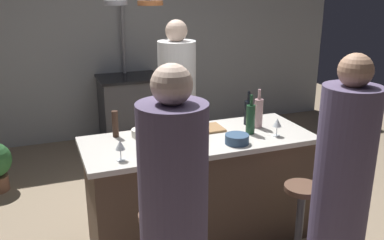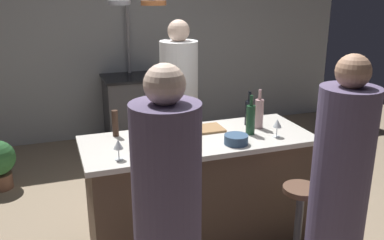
% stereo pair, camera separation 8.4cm
% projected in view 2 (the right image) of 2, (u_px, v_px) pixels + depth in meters
% --- Properties ---
extents(ground_plane, '(9.00, 9.00, 0.00)m').
position_uv_depth(ground_plane, '(198.00, 238.00, 3.56)').
color(ground_plane, gray).
extents(back_wall, '(6.40, 0.16, 2.60)m').
position_uv_depth(back_wall, '(126.00, 41.00, 5.72)').
color(back_wall, '#9EA3A8').
rests_on(back_wall, ground_plane).
extents(kitchen_island, '(1.80, 0.72, 0.90)m').
position_uv_depth(kitchen_island, '(198.00, 189.00, 3.42)').
color(kitchen_island, brown).
rests_on(kitchen_island, ground_plane).
extents(stove_range, '(0.80, 0.64, 0.89)m').
position_uv_depth(stove_range, '(135.00, 109.00, 5.62)').
color(stove_range, '#47474C').
rests_on(stove_range, ground_plane).
extents(chef, '(0.37, 0.37, 1.73)m').
position_uv_depth(chef, '(179.00, 115.00, 4.18)').
color(chef, white).
rests_on(chef, ground_plane).
extents(bar_stool_right, '(0.28, 0.28, 0.68)m').
position_uv_depth(bar_stool_right, '(298.00, 225.00, 3.06)').
color(bar_stool_right, '#4C4C51').
rests_on(bar_stool_right, ground_plane).
extents(guest_right, '(0.35, 0.35, 1.67)m').
position_uv_depth(guest_right, '(338.00, 197.00, 2.63)').
color(guest_right, '#594C6B').
rests_on(guest_right, ground_plane).
extents(guest_left, '(0.36, 0.36, 1.70)m').
position_uv_depth(guest_left, '(168.00, 233.00, 2.24)').
color(guest_left, '#594C6B').
rests_on(guest_left, ground_plane).
extents(overhead_pot_rack, '(0.60, 1.39, 2.17)m').
position_uv_depth(overhead_pot_rack, '(134.00, 22.00, 4.85)').
color(overhead_pot_rack, gray).
rests_on(overhead_pot_rack, ground_plane).
extents(cutting_board, '(0.32, 0.22, 0.02)m').
position_uv_depth(cutting_board, '(203.00, 129.00, 3.45)').
color(cutting_board, '#997047').
rests_on(cutting_board, kitchen_island).
extents(pepper_mill, '(0.05, 0.05, 0.21)m').
position_uv_depth(pepper_mill, '(115.00, 123.00, 3.29)').
color(pepper_mill, '#382319').
rests_on(pepper_mill, kitchen_island).
extents(wine_bottle_rose, '(0.07, 0.07, 0.33)m').
position_uv_depth(wine_bottle_rose, '(259.00, 113.00, 3.47)').
color(wine_bottle_rose, '#B78C8E').
rests_on(wine_bottle_rose, kitchen_island).
extents(wine_bottle_red, '(0.07, 0.07, 0.33)m').
position_uv_depth(wine_bottle_red, '(151.00, 132.00, 3.03)').
color(wine_bottle_red, '#143319').
rests_on(wine_bottle_red, kitchen_island).
extents(wine_bottle_green, '(0.07, 0.07, 0.32)m').
position_uv_depth(wine_bottle_green, '(251.00, 119.00, 3.33)').
color(wine_bottle_green, '#193D23').
rests_on(wine_bottle_green, kitchen_island).
extents(wine_bottle_amber, '(0.07, 0.07, 0.31)m').
position_uv_depth(wine_bottle_amber, '(168.00, 137.00, 2.95)').
color(wine_bottle_amber, brown).
rests_on(wine_bottle_amber, kitchen_island).
extents(wine_bottle_dark, '(0.07, 0.07, 0.29)m').
position_uv_depth(wine_bottle_dark, '(249.00, 112.00, 3.56)').
color(wine_bottle_dark, black).
rests_on(wine_bottle_dark, kitchen_island).
extents(wine_glass_near_right_guest, '(0.07, 0.07, 0.15)m').
position_uv_depth(wine_glass_near_right_guest, '(118.00, 145.00, 2.85)').
color(wine_glass_near_right_guest, silver).
rests_on(wine_glass_near_right_guest, kitchen_island).
extents(wine_glass_near_left_guest, '(0.07, 0.07, 0.15)m').
position_uv_depth(wine_glass_near_left_guest, '(277.00, 124.00, 3.27)').
color(wine_glass_near_left_guest, silver).
rests_on(wine_glass_near_left_guest, kitchen_island).
extents(wine_glass_by_chef, '(0.07, 0.07, 0.15)m').
position_uv_depth(wine_glass_by_chef, '(165.00, 128.00, 3.19)').
color(wine_glass_by_chef, silver).
rests_on(wine_glass_by_chef, kitchen_island).
extents(mixing_bowl_ceramic, '(0.15, 0.15, 0.06)m').
position_uv_depth(mixing_bowl_ceramic, '(141.00, 132.00, 3.32)').
color(mixing_bowl_ceramic, silver).
rests_on(mixing_bowl_ceramic, kitchen_island).
extents(mixing_bowl_steel, '(0.18, 0.18, 0.07)m').
position_uv_depth(mixing_bowl_steel, '(187.00, 143.00, 3.07)').
color(mixing_bowl_steel, '#B7B7BC').
rests_on(mixing_bowl_steel, kitchen_island).
extents(mixing_bowl_blue, '(0.18, 0.18, 0.07)m').
position_uv_depth(mixing_bowl_blue, '(236.00, 139.00, 3.15)').
color(mixing_bowl_blue, '#334C6B').
rests_on(mixing_bowl_blue, kitchen_island).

